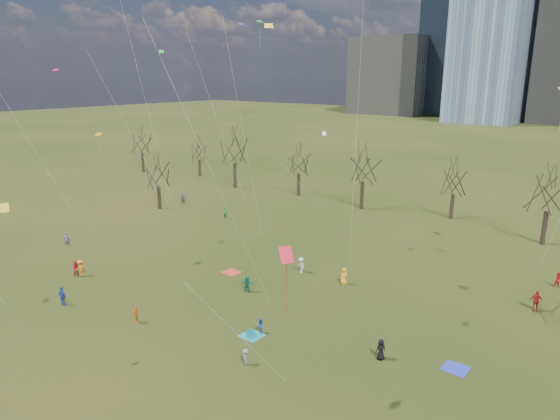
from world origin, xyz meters
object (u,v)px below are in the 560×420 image
Objects in this scene: blanket_teal at (252,335)px; person_4 at (136,315)px; person_2 at (76,269)px; blanket_navy at (455,368)px; blanket_crimson at (231,272)px.

blanket_teal is 9.38m from person_4.
person_4 is (-8.42, -4.08, 0.69)m from blanket_teal.
blanket_teal is at bearing -102.20° from person_4.
blanket_navy is at bearing -50.42° from person_2.
person_4 is (1.28, -12.07, 0.69)m from blanket_crimson.
blanket_crimson is 1.13× the size of person_4.
person_4 is at bearing -157.29° from blanket_navy.
blanket_teal is at bearing -159.31° from blanket_navy.
blanket_navy is (13.45, 5.08, 0.00)m from blanket_teal.
person_4 reaches higher than blanket_crimson.
blanket_teal is at bearing -39.49° from blanket_crimson.
blanket_crimson is (-9.70, 7.99, 0.00)m from blanket_teal.
person_2 is 1.09× the size of person_4.
blanket_navy is at bearing -7.17° from blanket_crimson.
person_2 is (-10.98, -9.92, 0.76)m from blanket_crimson.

